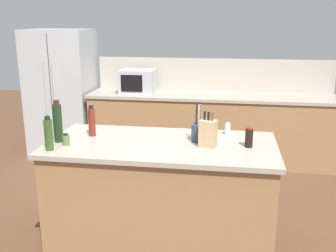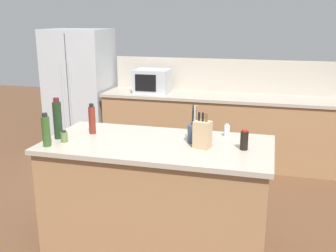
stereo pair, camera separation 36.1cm
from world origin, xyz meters
name	(u,v)px [view 1 (the left image)]	position (x,y,z in m)	size (l,w,h in m)	color
ground_plane	(162,242)	(0.00, 0.00, 0.00)	(14.00, 14.00, 0.00)	brown
back_counter_run	(210,128)	(0.30, 2.20, 0.47)	(3.37, 0.66, 0.94)	#936B47
wall_backsplash	(213,75)	(0.30, 2.52, 1.17)	(3.33, 0.03, 0.46)	#B2A899
kitchen_island	(162,194)	(0.00, 0.00, 0.47)	(1.91, 0.94, 0.94)	#936B47
refrigerator	(62,93)	(-1.87, 2.25, 0.90)	(0.89, 0.75, 1.80)	#ADB2B7
microwave	(138,81)	(-0.72, 2.20, 1.10)	(0.48, 0.39, 0.32)	#ADB2B7
knife_block	(208,133)	(0.39, -0.04, 1.05)	(0.15, 0.13, 0.29)	tan
utensil_crock	(198,132)	(0.30, 0.09, 1.02)	(0.12, 0.12, 0.32)	#333D4C
soy_sauce_bottle	(249,138)	(0.72, 0.00, 1.02)	(0.06, 0.06, 0.17)	black
salt_shaker	(227,129)	(0.54, 0.33, 0.99)	(0.05, 0.05, 0.11)	silver
spice_jar_oregano	(66,140)	(-0.76, -0.19, 0.99)	(0.06, 0.06, 0.10)	#567038
wine_bottle	(58,122)	(-0.86, -0.11, 1.11)	(0.07, 0.07, 0.36)	black
olive_oil_bottle	(49,134)	(-0.84, -0.32, 1.07)	(0.07, 0.07, 0.28)	#2D4C1E
vinegar_bottle	(92,122)	(-0.64, 0.10, 1.07)	(0.06, 0.06, 0.28)	maroon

